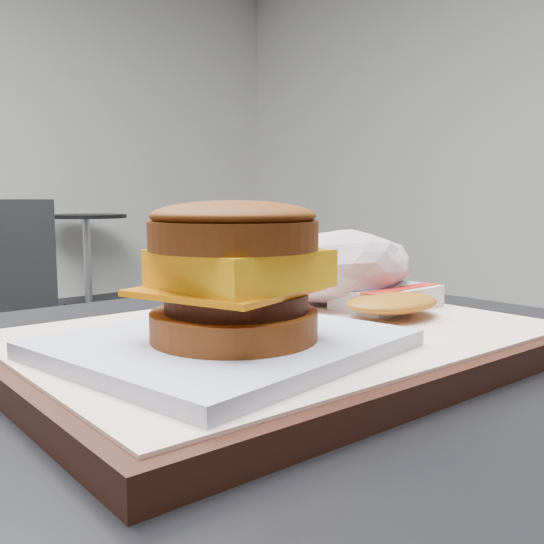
{
  "coord_description": "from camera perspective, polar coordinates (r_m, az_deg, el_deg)",
  "views": [
    {
      "loc": [
        -0.21,
        -0.33,
        0.88
      ],
      "look_at": [
        0.04,
        -0.02,
        0.83
      ],
      "focal_mm": 40.0,
      "sensor_mm": 36.0,
      "label": 1
    }
  ],
  "objects": [
    {
      "name": "serving_tray",
      "position": [
        0.44,
        0.87,
        -6.69
      ],
      "size": [
        0.38,
        0.28,
        0.02
      ],
      "color": "black",
      "rests_on": "customer_table"
    },
    {
      "name": "breakfast_sandwich",
      "position": [
        0.36,
        -3.81,
        -1.67
      ],
      "size": [
        0.22,
        0.2,
        0.09
      ],
      "color": "white",
      "rests_on": "serving_tray"
    },
    {
      "name": "hash_brown",
      "position": [
        0.51,
        10.96,
        -2.55
      ],
      "size": [
        0.12,
        0.09,
        0.02
      ],
      "color": "white",
      "rests_on": "serving_tray"
    },
    {
      "name": "crumpled_wrapper",
      "position": [
        0.55,
        6.14,
        0.5
      ],
      "size": [
        0.15,
        0.12,
        0.07
      ],
      "primitive_type": null,
      "color": "silver",
      "rests_on": "serving_tray"
    },
    {
      "name": "bg_table_far",
      "position": [
        5.24,
        -17.05,
        3.16
      ],
      "size": [
        0.66,
        0.66,
        0.75
      ],
      "color": "black",
      "rests_on": "ground"
    },
    {
      "name": "bg_table_near",
      "position": [
        3.97,
        -2.06,
        2.33
      ],
      "size": [
        0.66,
        0.66,
        0.75
      ],
      "color": "black",
      "rests_on": "ground"
    }
  ]
}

